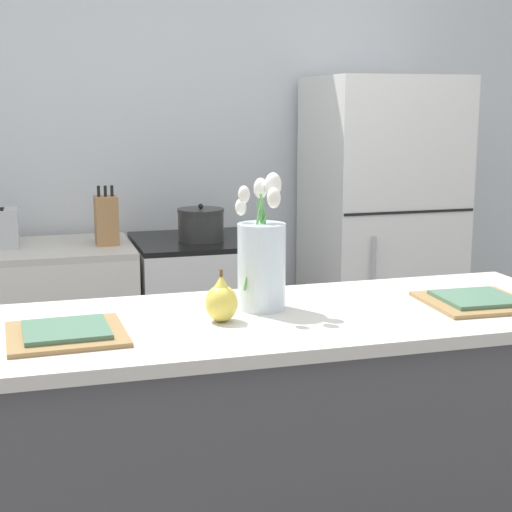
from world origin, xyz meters
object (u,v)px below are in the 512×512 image
(refrigerator, at_px, (379,243))
(cooking_pot, at_px, (201,224))
(knife_block, at_px, (106,220))
(flower_vase, at_px, (262,260))
(stove_range, at_px, (199,329))
(pear_figurine, at_px, (221,301))
(plate_setting_left, at_px, (66,333))
(plate_setting_right, at_px, (476,301))

(refrigerator, xyz_separation_m, cooking_pot, (-0.94, -0.04, 0.14))
(knife_block, bearing_deg, flower_vase, -78.78)
(stove_range, distance_m, cooking_pot, 0.53)
(stove_range, distance_m, pear_figurine, 1.74)
(refrigerator, xyz_separation_m, plate_setting_left, (-1.64, -1.65, 0.13))
(flower_vase, height_order, plate_setting_left, flower_vase)
(plate_setting_right, distance_m, cooking_pot, 1.68)
(refrigerator, bearing_deg, cooking_pot, -177.28)
(flower_vase, height_order, pear_figurine, flower_vase)
(stove_range, relative_size, flower_vase, 2.29)
(refrigerator, distance_m, plate_setting_left, 2.33)
(plate_setting_left, bearing_deg, knife_block, 80.97)
(flower_vase, bearing_deg, stove_range, 84.99)
(cooking_pot, bearing_deg, stove_range, 98.01)
(plate_setting_right, bearing_deg, refrigerator, 74.41)
(stove_range, height_order, cooking_pot, cooking_pot)
(refrigerator, height_order, pear_figurine, refrigerator)
(cooking_pot, xyz_separation_m, knife_block, (-0.44, 0.02, 0.04))
(plate_setting_right, bearing_deg, knife_block, 119.51)
(refrigerator, xyz_separation_m, flower_vase, (-1.08, -1.52, 0.26))
(cooking_pot, bearing_deg, flower_vase, -95.39)
(stove_range, relative_size, refrigerator, 0.54)
(plate_setting_left, distance_m, knife_block, 1.65)
(plate_setting_right, relative_size, cooking_pot, 1.38)
(cooking_pot, relative_size, knife_block, 0.82)
(stove_range, height_order, knife_block, knife_block)
(knife_block, bearing_deg, cooking_pot, -2.83)
(plate_setting_left, bearing_deg, plate_setting_right, 0.00)
(plate_setting_left, xyz_separation_m, cooking_pot, (0.70, 1.61, 0.01))
(plate_setting_left, bearing_deg, flower_vase, 12.74)
(flower_vase, xyz_separation_m, plate_setting_right, (0.62, -0.13, -0.13))
(stove_range, bearing_deg, refrigerator, 0.04)
(flower_vase, bearing_deg, cooking_pot, 84.61)
(cooking_pot, bearing_deg, plate_setting_right, -73.24)
(plate_setting_right, height_order, knife_block, knife_block)
(refrigerator, xyz_separation_m, plate_setting_right, (-0.46, -1.65, 0.13))
(stove_range, xyz_separation_m, pear_figurine, (-0.28, -1.62, 0.56))
(plate_setting_left, bearing_deg, refrigerator, 45.18)
(pear_figurine, relative_size, cooking_pot, 0.66)
(stove_range, bearing_deg, knife_block, -177.01)
(refrigerator, relative_size, knife_block, 6.17)
(plate_setting_left, bearing_deg, pear_figurine, 3.58)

